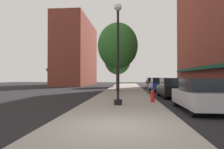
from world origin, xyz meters
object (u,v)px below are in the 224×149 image
Objects in this scene: tree_near at (118,46)px; tree_mid at (118,59)px; car_silver at (199,95)px; car_black at (171,88)px; lamppost at (118,52)px; parking_meter_near at (148,87)px; parking_meter_far at (147,86)px; car_blue at (158,85)px; fire_hydrant at (153,96)px; car_red at (152,83)px.

tree_mid is at bearing 93.26° from tree_near.
car_silver and car_black have the same top height.
lamppost reaches higher than parking_meter_near.
tree_near is 9.17m from car_black.
tree_near reaches higher than parking_meter_far.
tree_near is at bearing -169.89° from car_blue.
car_black is (1.95, -0.69, -0.14)m from parking_meter_far.
tree_mid is (-3.59, 18.10, 4.00)m from parking_meter_far.
tree_mid is (-3.59, 19.51, 4.00)m from parking_meter_near.
car_black is at bearing -52.45° from tree_near.
tree_near is at bearing -86.74° from tree_mid.
car_silver is at bearing -69.66° from tree_near.
car_blue is (1.95, 7.94, -0.14)m from parking_meter_near.
car_black is at bearing -19.51° from parking_meter_far.
fire_hydrant is 23.65m from tree_mid.
car_silver is at bearing -14.71° from lamppost.
tree_mid is 20.03m from car_black.
fire_hydrant is at bearing 34.35° from lamppost.
parking_meter_near is 0.30× the size of car_red.
car_red is at bearing 81.94° from parking_meter_near.
tree_mid is at bearing 100.43° from parking_meter_near.
parking_meter_far is 2.07m from car_black.
car_silver is at bearing -51.69° from fire_hydrant.
lamppost reaches higher than car_blue.
tree_near reaches higher than car_blue.
tree_mid is 1.76× the size of car_silver.
fire_hydrant is 0.60× the size of parking_meter_near.
tree_mid is 13.48m from car_blue.
car_red reaches higher than parking_meter_near.
car_black and car_red have the same top height.
lamppost reaches higher than car_red.
car_black and car_blue have the same top height.
tree_mid is (-0.71, 12.51, -0.48)m from tree_near.
tree_mid is 1.76× the size of car_black.
car_red is (1.95, 12.36, -0.14)m from parking_meter_far.
car_silver is at bearing -77.76° from tree_mid.
lamppost is at bearing -108.91° from car_blue.
lamppost reaches higher than car_silver.
lamppost is at bearing -109.44° from parking_meter_far.
car_blue is at bearing 10.99° from tree_near.
lamppost is 13.74m from car_blue.
lamppost is 4.50× the size of parking_meter_near.
tree_near reaches higher than lamppost.
car_silver reaches higher than parking_meter_far.
parking_meter_far is (0.00, 1.41, 0.00)m from parking_meter_near.
car_black reaches higher than fire_hydrant.
car_silver is at bearing -91.20° from car_red.
car_blue reaches higher than fire_hydrant.
parking_meter_far is 12.51m from car_red.
fire_hydrant is 0.60× the size of parking_meter_far.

